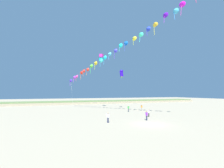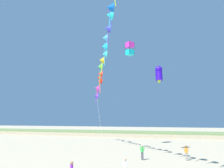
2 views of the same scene
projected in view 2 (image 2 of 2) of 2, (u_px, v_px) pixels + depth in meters
The scene contains 7 objects.
dune_ridge at pixel (155, 134), 59.99m from camera, with size 120.00×10.84×1.26m.
person_mid_center at pixel (142, 151), 26.10m from camera, with size 0.58×0.23×1.67m.
person_far_left at pixel (186, 152), 25.69m from camera, with size 0.57×0.22×1.61m.
person_far_right at pixel (125, 166), 18.16m from camera, with size 0.52×0.20×1.48m.
kite_banner_string at pixel (107, 33), 29.98m from camera, with size 18.29×36.21×21.91m.
large_kite_low_lead at pixel (159, 74), 33.53m from camera, with size 1.30×1.49×2.58m.
large_kite_mid_trail at pixel (130, 49), 39.79m from camera, with size 1.58×1.58×2.20m.
Camera 2 is at (9.18, -11.80, 4.48)m, focal length 38.00 mm.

